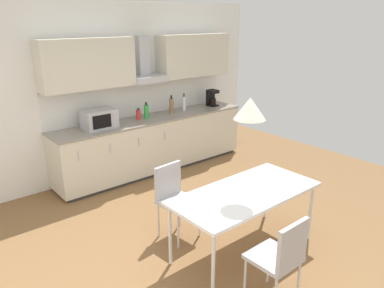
{
  "coord_description": "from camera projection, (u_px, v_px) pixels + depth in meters",
  "views": [
    {
      "loc": [
        -2.42,
        -2.57,
        2.48
      ],
      "look_at": [
        0.37,
        0.78,
        1.0
      ],
      "focal_mm": 35.0,
      "sensor_mm": 36.0,
      "label": 1
    }
  ],
  "objects": [
    {
      "name": "microwave",
      "position": [
        99.0,
        119.0,
        5.56
      ],
      "size": [
        0.48,
        0.35,
        0.28
      ],
      "color": "#ADADB2",
      "rests_on": "kitchen_counter"
    },
    {
      "name": "bottle_red",
      "position": [
        138.0,
        115.0,
        6.03
      ],
      "size": [
        0.07,
        0.07,
        0.19
      ],
      "color": "red",
      "rests_on": "kitchen_counter"
    },
    {
      "name": "ground_plane",
      "position": [
        211.0,
        255.0,
        4.13
      ],
      "size": [
        8.15,
        8.32,
        0.02
      ],
      "primitive_type": "cube",
      "color": "brown"
    },
    {
      "name": "kitchen_counter",
      "position": [
        154.0,
        143.0,
        6.33
      ],
      "size": [
        3.43,
        0.67,
        0.91
      ],
      "color": "#333333",
      "rests_on": "ground_plane"
    },
    {
      "name": "dining_table",
      "position": [
        246.0,
        195.0,
        3.98
      ],
      "size": [
        1.65,
        0.77,
        0.73
      ],
      "color": "white",
      "rests_on": "ground_plane"
    },
    {
      "name": "upper_wall_cabinets",
      "position": [
        146.0,
        60.0,
        6.0
      ],
      "size": [
        3.41,
        0.4,
        0.72
      ],
      "color": "beige"
    },
    {
      "name": "bottle_white",
      "position": [
        184.0,
        103.0,
        6.62
      ],
      "size": [
        0.06,
        0.06,
        0.3
      ],
      "color": "white",
      "rests_on": "kitchen_counter"
    },
    {
      "name": "wall_back",
      "position": [
        88.0,
        94.0,
        5.75
      ],
      "size": [
        6.52,
        0.1,
        2.73
      ],
      "primitive_type": "cube",
      "color": "white",
      "rests_on": "ground_plane"
    },
    {
      "name": "backsplash_tile",
      "position": [
        142.0,
        98.0,
        6.32
      ],
      "size": [
        3.41,
        0.02,
        0.55
      ],
      "primitive_type": "cube",
      "color": "silver",
      "rests_on": "kitchen_counter"
    },
    {
      "name": "bottle_green",
      "position": [
        146.0,
        111.0,
        6.1
      ],
      "size": [
        0.08,
        0.08,
        0.27
      ],
      "color": "green",
      "rests_on": "kitchen_counter"
    },
    {
      "name": "chair_far_left",
      "position": [
        174.0,
        194.0,
        4.36
      ],
      "size": [
        0.44,
        0.44,
        0.87
      ],
      "color": "#B2B2B7",
      "rests_on": "ground_plane"
    },
    {
      "name": "pendant_lamp",
      "position": [
        250.0,
        109.0,
        3.67
      ],
      "size": [
        0.32,
        0.32,
        0.22
      ],
      "primitive_type": "cone",
      "color": "silver"
    },
    {
      "name": "coffee_maker",
      "position": [
        212.0,
        98.0,
        6.97
      ],
      "size": [
        0.18,
        0.19,
        0.3
      ],
      "color": "black",
      "rests_on": "kitchen_counter"
    },
    {
      "name": "chair_near_left",
      "position": [
        282.0,
        254.0,
        3.24
      ],
      "size": [
        0.4,
        0.4,
        0.87
      ],
      "color": "#B2B2B7",
      "rests_on": "ground_plane"
    },
    {
      "name": "bottle_brown",
      "position": [
        171.0,
        106.0,
        6.4
      ],
      "size": [
        0.08,
        0.08,
        0.32
      ],
      "color": "brown",
      "rests_on": "kitchen_counter"
    }
  ]
}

